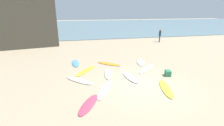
% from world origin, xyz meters
% --- Properties ---
extents(ground_plane, '(120.00, 120.00, 0.00)m').
position_xyz_m(ground_plane, '(0.00, 0.00, 0.00)').
color(ground_plane, tan).
extents(ocean_water, '(120.00, 40.00, 0.08)m').
position_xyz_m(ocean_water, '(0.00, 35.30, 0.04)').
color(ocean_water, slate).
rests_on(ocean_water, ground_plane).
extents(surfboard_0, '(1.13, 2.01, 0.09)m').
position_xyz_m(surfboard_0, '(1.45, 4.00, 0.04)').
color(surfboard_0, white).
rests_on(surfboard_0, ground_plane).
extents(surfboard_1, '(1.12, 2.37, 0.07)m').
position_xyz_m(surfboard_1, '(1.06, -0.79, 0.04)').
color(surfboard_1, yellow).
rests_on(surfboard_1, ground_plane).
extents(surfboard_2, '(1.84, 1.81, 0.08)m').
position_xyz_m(surfboard_2, '(-3.66, 1.32, 0.04)').
color(surfboard_2, silver).
rests_on(surfboard_2, ground_plane).
extents(surfboard_3, '(0.71, 1.96, 0.08)m').
position_xyz_m(surfboard_3, '(-3.87, 4.89, 0.04)').
color(surfboard_3, '#5293D4').
rests_on(surfboard_3, ground_plane).
extents(surfboard_4, '(0.83, 1.99, 0.09)m').
position_xyz_m(surfboard_4, '(-0.40, 1.11, 0.04)').
color(surfboard_4, silver).
rests_on(surfboard_4, ground_plane).
extents(surfboard_5, '(1.36, 1.94, 0.07)m').
position_xyz_m(surfboard_5, '(-3.33, -1.50, 0.04)').
color(surfboard_5, '#D2425F').
rests_on(surfboard_5, ground_plane).
extents(surfboard_6, '(0.85, 2.12, 0.08)m').
position_xyz_m(surfboard_6, '(-1.70, 2.10, 0.04)').
color(surfboard_6, '#EFECC3').
rests_on(surfboard_6, ground_plane).
extents(surfboard_7, '(1.94, 1.79, 0.07)m').
position_xyz_m(surfboard_7, '(-1.23, 4.17, 0.04)').
color(surfboard_7, orange).
rests_on(surfboard_7, ground_plane).
extents(surfboard_8, '(1.51, 2.38, 0.06)m').
position_xyz_m(surfboard_8, '(-2.29, -0.15, 0.03)').
color(surfboard_8, white).
rests_on(surfboard_8, ground_plane).
extents(surfboard_9, '(1.79, 2.22, 0.07)m').
position_xyz_m(surfboard_9, '(-3.17, 2.99, 0.03)').
color(surfboard_9, yellow).
rests_on(surfboard_9, ground_plane).
extents(surfboard_10, '(2.05, 2.02, 0.08)m').
position_xyz_m(surfboard_10, '(1.28, 2.39, 0.04)').
color(surfboard_10, '#EFE4C7').
rests_on(surfboard_10, ground_plane).
extents(beachgoer_near, '(0.38, 0.38, 1.66)m').
position_xyz_m(beachgoer_near, '(7.30, 11.98, 0.92)').
color(beachgoer_near, '#1E3342').
rests_on(beachgoer_near, ground_plane).
extents(beach_cooler, '(0.42, 0.54, 0.37)m').
position_xyz_m(beach_cooler, '(2.16, 0.94, 0.19)').
color(beach_cooler, '#287F51').
rests_on(beach_cooler, ground_plane).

